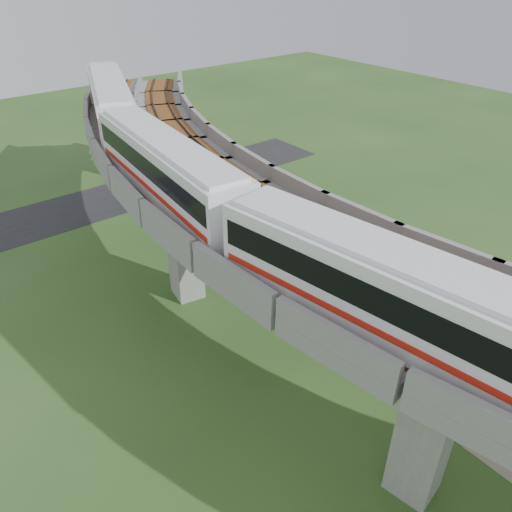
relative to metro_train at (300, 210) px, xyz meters
name	(u,v)px	position (x,y,z in m)	size (l,w,h in m)	color
ground	(264,375)	(-0.38, 2.03, -12.31)	(160.00, 160.00, 0.00)	#2A4F1F
dirt_lot	(425,305)	(13.62, 0.03, -12.29)	(18.00, 26.00, 0.04)	gray
asphalt_road	(79,208)	(-0.38, 32.03, -12.29)	(60.00, 8.00, 0.03)	#232326
viaduct	(317,231)	(3.46, 2.03, -3.26)	(19.58, 73.98, 11.40)	#99968E
metro_train	(300,210)	(0.00, 0.00, 0.00)	(11.71, 61.32, 3.64)	white
fence	(368,306)	(9.37, 2.03, -11.56)	(3.87, 38.73, 1.50)	#2D382D
tree_0	(214,185)	(10.45, 23.11, -9.56)	(3.19, 3.19, 4.10)	#382314
tree_1	(220,213)	(8.68, 19.71, -10.77)	(1.98, 1.98, 2.39)	#382314
tree_2	(256,241)	(7.90, 13.20, -10.58)	(2.43, 2.43, 2.77)	#382314
tree_3	(301,283)	(6.37, 5.98, -10.29)	(2.33, 2.33, 3.01)	#382314
tree_4	(354,316)	(6.46, 0.96, -10.27)	(2.83, 2.83, 3.25)	#382314
tree_5	(445,368)	(6.67, -5.79, -10.02)	(2.85, 2.85, 3.50)	#382314
car_red	(499,295)	(18.10, -3.18, -11.59)	(1.44, 4.13, 1.36)	#A30F1E
car_dark	(371,256)	(15.01, 6.54, -11.65)	(1.74, 4.28, 1.24)	black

